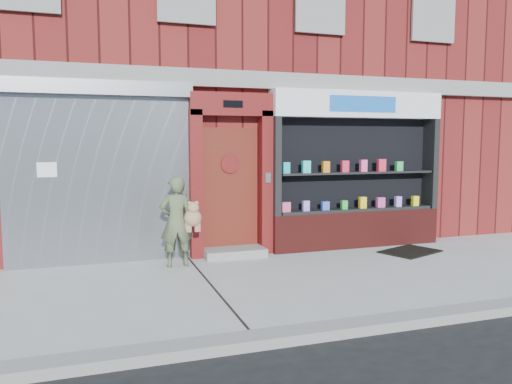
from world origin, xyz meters
name	(u,v)px	position (x,y,z in m)	size (l,w,h in m)	color
ground	(312,277)	(0.00, 0.00, 0.00)	(80.00, 80.00, 0.00)	#9E9E99
curb	(394,322)	(0.00, -2.15, 0.06)	(60.00, 0.30, 0.12)	gray
building	(216,65)	(0.00, 5.99, 4.00)	(12.00, 8.16, 8.00)	#5E1615
shutter_bay	(99,162)	(-3.00, 1.93, 1.72)	(3.10, 0.30, 3.04)	gray
red_door_bay	(231,175)	(-0.75, 1.86, 1.46)	(1.52, 0.58, 2.90)	#4D0D0D
pharmacy_bay	(356,177)	(1.75, 1.81, 1.37)	(3.50, 0.41, 3.00)	#571714
woman	(178,221)	(-1.81, 1.32, 0.76)	(0.68, 0.36, 1.49)	#505C3C
doormat	(410,251)	(2.46, 1.01, 0.01)	(1.05, 0.73, 0.03)	black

